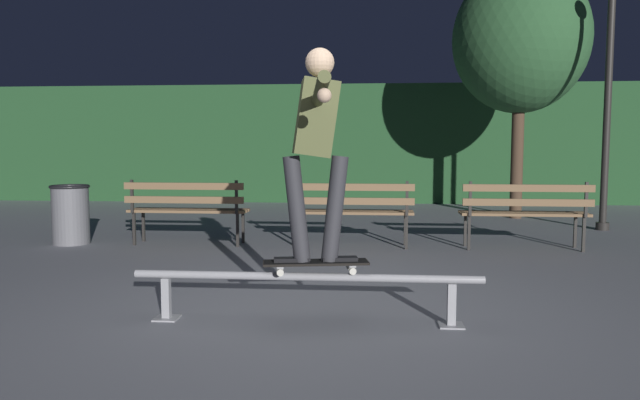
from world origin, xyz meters
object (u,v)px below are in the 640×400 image
(park_bench_left_center, at_px, (352,207))
(lamp_post_right, at_px, (609,71))
(park_bench_right_center, at_px, (525,208))
(trash_can, at_px, (71,214))
(park_bench_leftmost, at_px, (187,205))
(skateboarder, at_px, (316,136))
(tree_far_right, at_px, (520,40))
(grind_rail, at_px, (306,284))
(skateboard, at_px, (316,263))

(park_bench_left_center, xyz_separation_m, lamp_post_right, (3.91, 1.98, 1.94))
(park_bench_right_center, relative_size, trash_can, 2.01)
(park_bench_leftmost, distance_m, lamp_post_right, 6.71)
(skateboarder, height_order, tree_far_right, tree_far_right)
(park_bench_leftmost, height_order, tree_far_right, tree_far_right)
(grind_rail, height_order, trash_can, trash_can)
(skateboarder, relative_size, park_bench_right_center, 0.97)
(trash_can, bearing_deg, park_bench_leftmost, 1.17)
(park_bench_right_center, height_order, lamp_post_right, lamp_post_right)
(lamp_post_right, xyz_separation_m, trash_can, (-7.71, -2.01, -2.07))
(grind_rail, relative_size, lamp_post_right, 0.67)
(skateboard, bearing_deg, grind_rail, 180.00)
(grind_rail, relative_size, trash_can, 3.27)
(grind_rail, xyz_separation_m, park_bench_right_center, (2.43, 3.36, 0.25))
(park_bench_left_center, xyz_separation_m, park_bench_right_center, (2.20, 0.00, 0.00))
(grind_rail, height_order, skateboarder, skateboarder)
(park_bench_left_center, height_order, tree_far_right, tree_far_right)
(skateboarder, relative_size, park_bench_leftmost, 0.97)
(park_bench_leftmost, height_order, park_bench_left_center, same)
(grind_rail, relative_size, tree_far_right, 0.57)
(skateboard, xyz_separation_m, park_bench_leftmost, (-2.04, 3.36, 0.09))
(park_bench_leftmost, xyz_separation_m, park_bench_right_center, (4.40, 0.00, 0.00))
(park_bench_leftmost, height_order, lamp_post_right, lamp_post_right)
(park_bench_right_center, relative_size, tree_far_right, 0.35)
(tree_far_right, bearing_deg, skateboard, -114.22)
(skateboarder, distance_m, trash_can, 5.03)
(park_bench_leftmost, distance_m, trash_can, 1.61)
(skateboarder, relative_size, trash_can, 1.95)
(grind_rail, xyz_separation_m, park_bench_left_center, (0.23, 3.36, 0.25))
(grind_rail, height_order, skateboard, skateboard)
(park_bench_left_center, xyz_separation_m, trash_can, (-3.80, -0.03, -0.12))
(park_bench_leftmost, xyz_separation_m, trash_can, (-1.60, -0.03, -0.12))
(grind_rail, relative_size, skateboard, 3.26)
(skateboarder, bearing_deg, park_bench_left_center, 87.30)
(skateboard, xyz_separation_m, tree_far_right, (3.08, 6.85, 2.79))
(park_bench_left_center, distance_m, trash_can, 3.80)
(tree_far_right, xyz_separation_m, trash_can, (-6.72, -3.52, -2.83))
(lamp_post_right, bearing_deg, skateboarder, -127.31)
(park_bench_leftmost, bearing_deg, skateboard, -58.75)
(park_bench_left_center, xyz_separation_m, tree_far_right, (2.92, 3.49, 2.70))
(grind_rail, bearing_deg, park_bench_left_center, 86.00)
(grind_rail, bearing_deg, tree_far_right, 65.27)
(grind_rail, xyz_separation_m, trash_can, (-3.57, 3.32, 0.12))
(park_bench_left_center, distance_m, park_bench_right_center, 2.20)
(lamp_post_right, bearing_deg, skateboard, -127.33)
(park_bench_right_center, distance_m, lamp_post_right, 3.26)
(park_bench_left_center, height_order, trash_can, park_bench_left_center)
(grind_rail, xyz_separation_m, skateboard, (0.07, 0.00, 0.16))
(skateboarder, bearing_deg, tree_far_right, 65.80)
(skateboarder, xyz_separation_m, trash_can, (-3.64, 3.32, -0.97))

